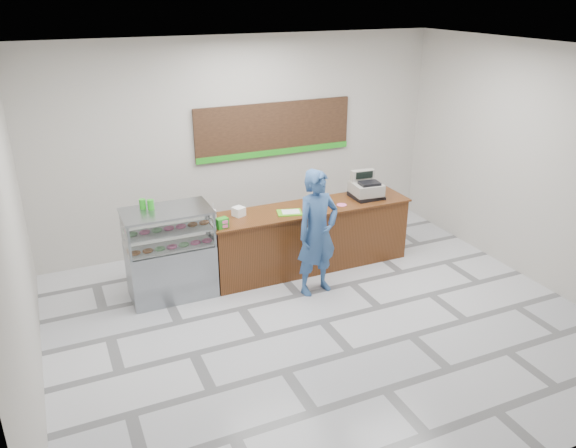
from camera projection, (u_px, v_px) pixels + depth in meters
name	position (u px, v px, depth m)	size (l,w,h in m)	color
floor	(323.00, 321.00, 7.58)	(7.00, 7.00, 0.00)	silver
back_wall	(243.00, 143.00, 9.42)	(7.00, 7.00, 0.00)	beige
ceiling	(330.00, 52.00, 6.22)	(7.00, 7.00, 0.00)	silver
sales_counter	(310.00, 237.00, 8.89)	(3.26, 0.76, 1.03)	#622F15
display_case	(170.00, 253.00, 7.99)	(1.22, 0.72, 1.33)	gray
menu_board	(274.00, 130.00, 9.52)	(2.80, 0.06, 0.90)	black
cash_register	(366.00, 188.00, 9.02)	(0.49, 0.51, 0.43)	black
card_terminal	(382.00, 197.00, 9.02)	(0.09, 0.17, 0.04)	black
serving_tray	(290.00, 212.00, 8.44)	(0.42, 0.35, 0.02)	#60CE1E
napkin_box	(239.00, 212.00, 8.32)	(0.16, 0.16, 0.13)	white
straw_cup	(214.00, 214.00, 8.24)	(0.08, 0.08, 0.12)	silver
promo_box	(222.00, 223.00, 7.90)	(0.17, 0.11, 0.15)	green
donut_decal	(342.00, 205.00, 8.76)	(0.16, 0.16, 0.00)	pink
green_cup_left	(143.00, 204.00, 7.76)	(0.09, 0.09, 0.14)	green
green_cup_right	(151.00, 205.00, 7.74)	(0.09, 0.09, 0.14)	green
customer	(317.00, 233.00, 8.00)	(0.68, 0.45, 1.87)	#305489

